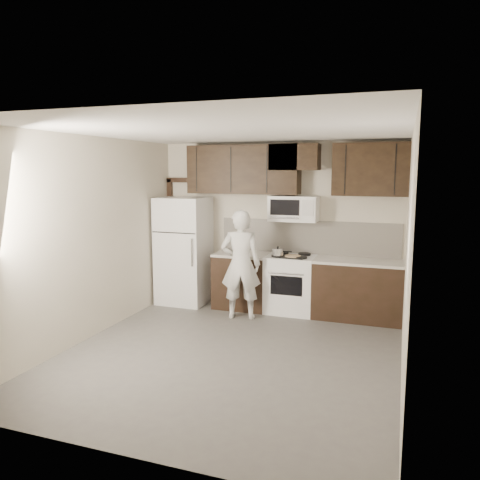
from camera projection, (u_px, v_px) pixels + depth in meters
The scene contains 14 objects.
floor at pixel (231, 353), 5.79m from camera, with size 4.50×4.50×0.00m, color #524F4D.
back_wall at pixel (278, 225), 7.69m from camera, with size 4.00×4.00×0.00m, color #BDB6A1.
ceiling at pixel (230, 131), 5.39m from camera, with size 4.50×4.50×0.00m, color white.
counter_run at pixel (310, 286), 7.34m from camera, with size 2.95×0.64×0.91m.
stove at pixel (291, 284), 7.44m from camera, with size 0.76×0.66×0.94m.
backsplash at pixel (308, 237), 7.54m from camera, with size 2.90×0.02×0.54m, color silver.
upper_cabinets at pixel (289, 168), 7.32m from camera, with size 3.48×0.35×0.78m.
microwave at pixel (294, 209), 7.37m from camera, with size 0.76×0.42×0.40m.
refrigerator at pixel (184, 251), 7.93m from camera, with size 0.80×0.76×1.80m.
door_trim at pixel (173, 227), 8.30m from camera, with size 0.50×0.08×2.12m.
saucepan at pixel (278, 253), 7.28m from camera, with size 0.30×0.18×0.17m.
baking_tray at pixel (293, 257), 7.22m from camera, with size 0.36×0.27×0.02m, color black.
pizza at pixel (293, 256), 7.22m from camera, with size 0.24×0.24×0.02m, color tan.
person at pixel (241, 264), 7.09m from camera, with size 0.61×0.40×1.67m, color white.
Camera 1 is at (1.93, -5.17, 2.25)m, focal length 35.00 mm.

